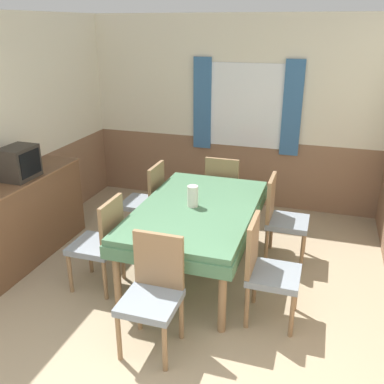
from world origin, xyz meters
The scene contains 12 objects.
wall_back centered at (0.01, 4.26, 1.31)m, with size 4.46×0.10×2.60m.
wall_left centered at (-2.06, 2.12, 1.30)m, with size 0.05×4.64×2.60m.
dining_table centered at (0.10, 2.25, 0.65)m, with size 1.16×1.90×0.75m.
chair_left_near centered at (-0.69, 1.69, 0.51)m, with size 0.44×0.44×0.95m.
chair_head_near centered at (0.10, 1.08, 0.51)m, with size 0.44×0.44×0.95m.
chair_head_window centered at (0.10, 3.41, 0.51)m, with size 0.44×0.44×0.95m.
chair_right_far centered at (0.90, 2.80, 0.51)m, with size 0.44×0.44×0.95m.
chair_left_far centered at (-0.69, 2.80, 0.51)m, with size 0.44×0.44×0.95m.
chair_right_near centered at (0.90, 1.69, 0.51)m, with size 0.44×0.44×0.95m.
sideboard centered at (-1.79, 1.99, 0.48)m, with size 0.46×1.60×0.94m.
tv centered at (-1.76, 1.97, 1.11)m, with size 0.29×0.38×0.34m.
vase centered at (0.06, 2.25, 0.86)m, with size 0.11×0.11×0.21m.
Camera 1 is at (1.26, -1.53, 2.47)m, focal length 40.00 mm.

